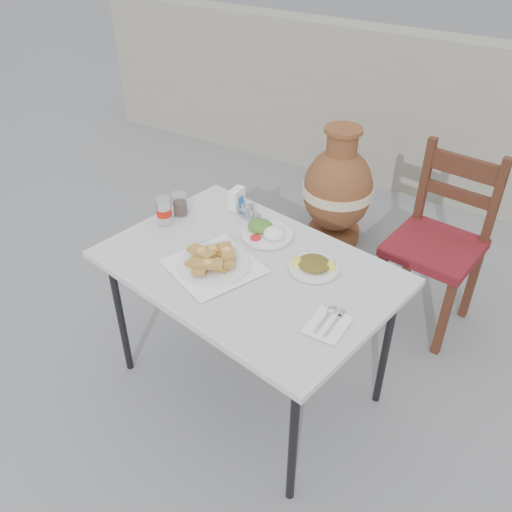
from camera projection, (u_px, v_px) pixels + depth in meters
The scene contains 13 objects.
ground at pixel (247, 393), 2.71m from camera, with size 80.00×80.00×0.00m, color slate.
cafe_table at pixel (248, 274), 2.36m from camera, with size 1.37×1.04×0.75m.
pide_plate at pixel (214, 260), 2.30m from camera, with size 0.46×0.46×0.07m.
salad_rice_plate at pixel (267, 231), 2.50m from camera, with size 0.24×0.24×0.06m.
salad_chopped_plate at pixel (314, 265), 2.29m from camera, with size 0.22×0.22×0.05m.
soda_can at pixel (164, 211), 2.56m from camera, with size 0.07×0.07×0.13m.
cola_glass at pixel (180, 205), 2.64m from camera, with size 0.08×0.08×0.11m.
napkin_holder at pixel (237, 198), 2.68m from camera, with size 0.06×0.09×0.11m.
condiment_caddy at pixel (249, 212), 2.64m from camera, with size 0.11×0.09×0.07m.
cutlery_napkin at pixel (329, 322), 2.03m from camera, with size 0.14×0.19×0.01m.
chair at pixel (438, 241), 2.89m from camera, with size 0.50×0.50×1.01m.
terracotta_urn at pixel (338, 190), 3.62m from camera, with size 0.47×0.47×0.83m.
back_wall at pixel (424, 118), 4.09m from camera, with size 6.00×0.25×1.20m, color gray.
Camera 1 is at (0.98, -1.51, 2.14)m, focal length 38.00 mm.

